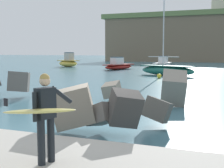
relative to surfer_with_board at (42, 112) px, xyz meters
The scene contains 9 objects.
ground_plane 4.00m from the surfer_with_board, 97.15° to the left, with size 400.00×400.00×0.00m, color #42707F.
breakwater_jetty 7.14m from the surfer_with_board, 66.07° to the left, with size 31.96×8.00×2.71m.
surfer_with_board is the anchor object (origin of this frame).
boat_near_left 45.26m from the surfer_with_board, 118.81° to the left, with size 4.62×3.42×2.38m.
boat_near_centre 37.05m from the surfer_with_board, 107.89° to the left, with size 3.30×6.02×1.78m.
boat_near_right 43.18m from the surfer_with_board, 99.02° to the left, with size 2.03×5.91×1.84m.
boat_mid_left 26.69m from the surfer_with_board, 96.27° to the left, with size 6.40×3.93×8.50m.
mooring_buoy_middle 23.31m from the surfer_with_board, 97.19° to the left, with size 0.44×0.44×0.44m.
station_building_east 93.90m from the surfer_with_board, 90.00° to the left, with size 4.66×5.21×4.63m.
Camera 1 is at (3.82, -8.66, 2.42)m, focal length 49.40 mm.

